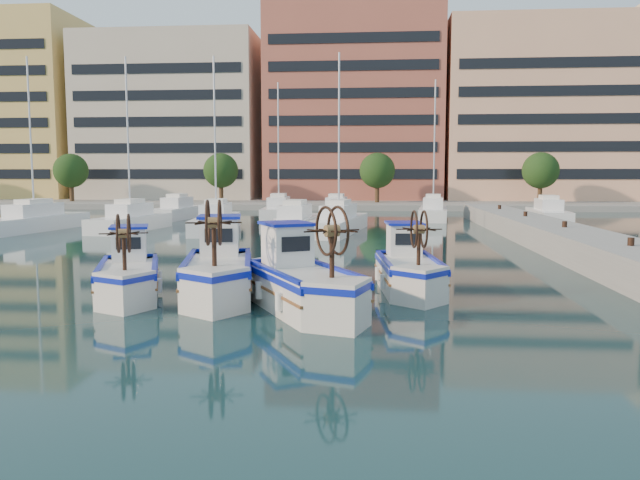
# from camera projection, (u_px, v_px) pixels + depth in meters

# --- Properties ---
(ground) EXTENTS (300.00, 300.00, 0.00)m
(ground) POSITION_uv_depth(u_px,v_px,m) (250.00, 306.00, 18.14)
(ground) COLOR #173A3D
(ground) RESTS_ON ground
(quay) EXTENTS (3.00, 60.00, 1.20)m
(quay) POSITION_uv_depth(u_px,v_px,m) (609.00, 255.00, 24.91)
(quay) COLOR gray
(quay) RESTS_ON ground
(waterfront) EXTENTS (180.00, 40.00, 25.60)m
(waterfront) POSITION_uv_depth(u_px,v_px,m) (418.00, 117.00, 80.63)
(waterfront) COLOR gray
(waterfront) RESTS_ON ground
(yacht_marina) EXTENTS (39.70, 22.45, 11.50)m
(yacht_marina) POSITION_uv_depth(u_px,v_px,m) (282.00, 218.00, 46.38)
(yacht_marina) COLOR white
(yacht_marina) RESTS_ON ground
(fishing_boat_a) EXTENTS (3.03, 4.49, 2.71)m
(fishing_boat_a) POSITION_uv_depth(u_px,v_px,m) (129.00, 272.00, 19.54)
(fishing_boat_a) COLOR silver
(fishing_boat_a) RESTS_ON ground
(fishing_boat_b) EXTENTS (2.94, 5.16, 3.12)m
(fishing_boat_b) POSITION_uv_depth(u_px,v_px,m) (219.00, 269.00, 19.53)
(fishing_boat_b) COLOR silver
(fishing_boat_b) RESTS_ON ground
(fishing_boat_c) EXTENTS (3.95, 5.04, 3.04)m
(fishing_boat_c) POSITION_uv_depth(u_px,v_px,m) (301.00, 280.00, 17.57)
(fishing_boat_c) COLOR silver
(fishing_boat_c) RESTS_ON ground
(fishing_boat_d) EXTENTS (2.21, 4.52, 2.76)m
(fishing_boat_d) POSITION_uv_depth(u_px,v_px,m) (408.00, 267.00, 20.47)
(fishing_boat_d) COLOR silver
(fishing_boat_d) RESTS_ON ground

